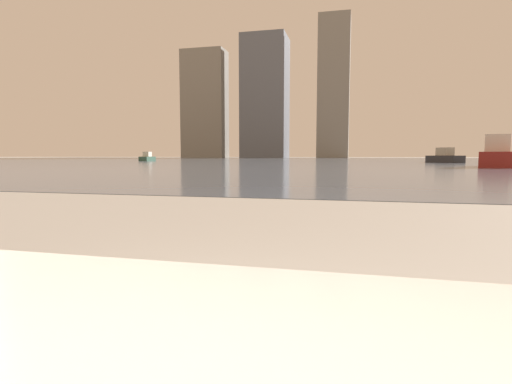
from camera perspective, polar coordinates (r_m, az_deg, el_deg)
harbor_water at (r=61.75m, az=13.18°, el=4.45°), size 180.00×110.00×0.01m
harbor_boat_0 at (r=29.34m, az=31.15°, el=4.46°), size 3.33×5.69×2.02m
harbor_boat_4 at (r=54.20m, az=-15.26°, el=4.76°), size 1.49×3.30×1.19m
harbor_boat_5 at (r=44.40m, az=25.35°, el=4.50°), size 3.17×4.19×1.51m
skyline_tower_0 at (r=127.01m, az=-7.33°, el=12.27°), size 13.25×7.44×32.59m
skyline_tower_1 at (r=121.75m, az=1.32°, el=13.29°), size 12.92×11.54×35.44m
skyline_tower_2 at (r=119.40m, az=11.07°, el=14.31°), size 8.69×10.03×39.36m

